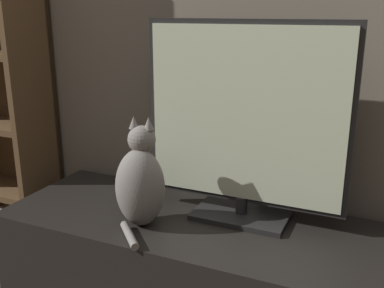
% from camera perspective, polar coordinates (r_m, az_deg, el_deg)
% --- Properties ---
extents(tv_stand, '(1.51, 0.55, 0.46)m').
position_cam_1_polar(tv_stand, '(1.82, 0.68, -16.23)').
color(tv_stand, black).
rests_on(tv_stand, ground_plane).
extents(tv, '(0.75, 0.21, 0.73)m').
position_cam_1_polar(tv, '(1.62, 6.68, 2.53)').
color(tv, black).
rests_on(tv, tv_stand).
extents(cat, '(0.21, 0.28, 0.40)m').
position_cam_1_polar(cat, '(1.64, -6.54, -4.91)').
color(cat, gray).
rests_on(cat, tv_stand).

